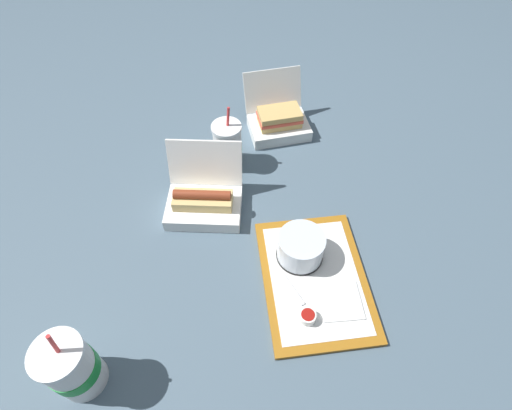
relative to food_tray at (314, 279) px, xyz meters
name	(u,v)px	position (x,y,z in m)	size (l,w,h in m)	color
ground_plane	(253,213)	(0.21, 0.17, -0.01)	(3.20, 3.20, 0.00)	#4C6070
food_tray	(314,279)	(0.00, 0.00, 0.00)	(0.41, 0.32, 0.01)	#A56619
cake_container	(301,248)	(0.06, 0.04, 0.04)	(0.12, 0.12, 0.08)	black
ketchup_cup	(308,316)	(-0.11, 0.02, 0.02)	(0.04, 0.04, 0.02)	white
napkin_stack	(340,301)	(-0.06, -0.06, 0.01)	(0.10, 0.10, 0.00)	white
plastic_fork	(290,287)	(-0.03, 0.06, 0.01)	(0.11, 0.01, 0.01)	white
clamshell_hotdog_front	(204,200)	(0.21, 0.31, 0.03)	(0.19, 0.21, 0.18)	white
clamshell_sandwich_center	(278,120)	(0.56, 0.11, 0.04)	(0.24, 0.24, 0.17)	white
soda_cup_back	(72,367)	(-0.27, 0.51, 0.08)	(0.10, 0.10, 0.24)	white
soda_cup_center	(228,145)	(0.40, 0.26, 0.07)	(0.09, 0.09, 0.21)	white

